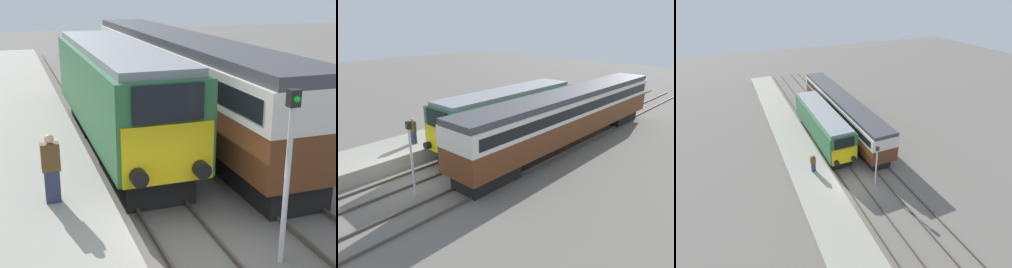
{
  "view_description": "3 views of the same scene",
  "coord_description": "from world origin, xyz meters",
  "views": [
    {
      "loc": [
        -3.66,
        -8.29,
        5.92
      ],
      "look_at": [
        0.0,
        2.43,
        2.34
      ],
      "focal_mm": 50.0,
      "sensor_mm": 36.0,
      "label": 1
    },
    {
      "loc": [
        15.2,
        -8.17,
        8.46
      ],
      "look_at": [
        1.7,
        6.43,
        1.6
      ],
      "focal_mm": 35.0,
      "sensor_mm": 36.0,
      "label": 2
    },
    {
      "loc": [
        -7.91,
        -15.76,
        15.21
      ],
      "look_at": [
        1.7,
        6.43,
        1.6
      ],
      "focal_mm": 28.0,
      "sensor_mm": 36.0,
      "label": 3
    }
  ],
  "objects": [
    {
      "name": "signal_post",
      "position": [
        1.7,
        -0.43,
        2.35
      ],
      "size": [
        0.24,
        0.28,
        3.96
      ],
      "color": "silver",
      "rests_on": "ground_plane"
    },
    {
      "name": "rails_far_track",
      "position": [
        3.4,
        5.0,
        0.07
      ],
      "size": [
        1.5,
        60.0,
        0.14
      ],
      "color": "#4C4238",
      "rests_on": "ground_plane"
    },
    {
      "name": "ground_plane",
      "position": [
        0.0,
        0.0,
        0.0
      ],
      "size": [
        120.0,
        120.0,
        0.0
      ],
      "primitive_type": "plane",
      "color": "slate"
    },
    {
      "name": "person_on_platform",
      "position": [
        -2.94,
        2.54,
        1.73
      ],
      "size": [
        0.44,
        0.26,
        1.74
      ],
      "color": "#2D334C",
      "rests_on": "platform_left"
    },
    {
      "name": "passenger_carriage",
      "position": [
        3.4,
        11.17,
        2.4
      ],
      "size": [
        2.75,
        20.6,
        3.94
      ],
      "color": "black",
      "rests_on": "ground_plane"
    },
    {
      "name": "platform_left",
      "position": [
        -3.3,
        8.0,
        0.43
      ],
      "size": [
        3.5,
        50.0,
        0.86
      ],
      "color": "#9E998C",
      "rests_on": "ground_plane"
    },
    {
      "name": "locomotive",
      "position": [
        0.0,
        8.41,
        2.16
      ],
      "size": [
        2.7,
        12.48,
        3.92
      ],
      "color": "black",
      "rests_on": "ground_plane"
    },
    {
      "name": "rails_near_track",
      "position": [
        0.0,
        5.0,
        0.07
      ],
      "size": [
        1.51,
        60.0,
        0.14
      ],
      "color": "#4C4238",
      "rests_on": "ground_plane"
    }
  ]
}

